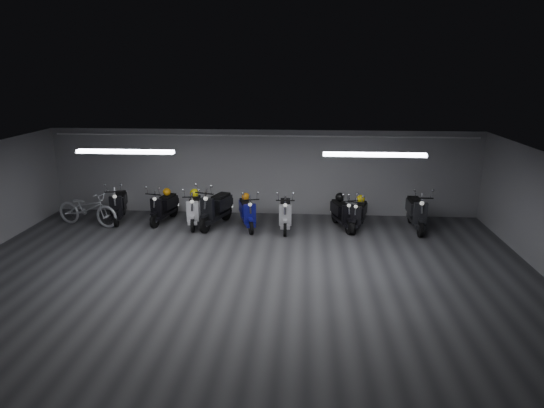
# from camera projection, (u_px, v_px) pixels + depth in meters

# --- Properties ---
(floor) EXTENTS (14.00, 10.00, 0.01)m
(floor) POSITION_uv_depth(u_px,v_px,m) (244.00, 276.00, 11.07)
(floor) COLOR #373739
(floor) RESTS_ON ground
(ceiling) EXTENTS (14.00, 10.00, 0.01)m
(ceiling) POSITION_uv_depth(u_px,v_px,m) (242.00, 158.00, 10.29)
(ceiling) COLOR slate
(ceiling) RESTS_ON ground
(back_wall) EXTENTS (14.00, 0.01, 2.80)m
(back_wall) POSITION_uv_depth(u_px,v_px,m) (263.00, 172.00, 15.48)
(back_wall) COLOR gray
(back_wall) RESTS_ON ground
(front_wall) EXTENTS (14.00, 0.01, 2.80)m
(front_wall) POSITION_uv_depth(u_px,v_px,m) (191.00, 342.00, 5.88)
(front_wall) COLOR gray
(front_wall) RESTS_ON ground
(fluor_strip_left) EXTENTS (2.40, 0.18, 0.08)m
(fluor_strip_left) POSITION_uv_depth(u_px,v_px,m) (125.00, 152.00, 11.47)
(fluor_strip_left) COLOR white
(fluor_strip_left) RESTS_ON ceiling
(fluor_strip_right) EXTENTS (2.40, 0.18, 0.08)m
(fluor_strip_right) POSITION_uv_depth(u_px,v_px,m) (374.00, 155.00, 11.06)
(fluor_strip_right) COLOR white
(fluor_strip_right) RESTS_ON ceiling
(conduit) EXTENTS (13.60, 0.05, 0.05)m
(conduit) POSITION_uv_depth(u_px,v_px,m) (262.00, 136.00, 15.06)
(conduit) COLOR white
(conduit) RESTS_ON back_wall
(scooter_0) EXTENTS (0.99, 1.93, 1.37)m
(scooter_0) POSITION_uv_depth(u_px,v_px,m) (118.00, 200.00, 14.89)
(scooter_0) COLOR black
(scooter_0) RESTS_ON floor
(scooter_1) EXTENTS (0.96, 1.84, 1.30)m
(scooter_1) POSITION_uv_depth(u_px,v_px,m) (164.00, 202.00, 14.76)
(scooter_1) COLOR black
(scooter_1) RESTS_ON floor
(scooter_2) EXTENTS (0.81, 1.84, 1.33)m
(scooter_2) POSITION_uv_depth(u_px,v_px,m) (194.00, 205.00, 14.43)
(scooter_2) COLOR silver
(scooter_2) RESTS_ON floor
(scooter_3) EXTENTS (1.27, 2.12, 1.50)m
(scooter_3) POSITION_uv_depth(u_px,v_px,m) (216.00, 203.00, 14.36)
(scooter_3) COLOR black
(scooter_3) RESTS_ON floor
(scooter_4) EXTENTS (1.06, 1.84, 1.30)m
(scooter_4) POSITION_uv_depth(u_px,v_px,m) (247.00, 208.00, 14.20)
(scooter_4) COLOR navy
(scooter_4) RESTS_ON floor
(scooter_6) EXTENTS (0.66, 1.81, 1.33)m
(scooter_6) POSITION_uv_depth(u_px,v_px,m) (285.00, 208.00, 14.07)
(scooter_6) COLOR #B1B1B5
(scooter_6) RESTS_ON floor
(scooter_7) EXTENTS (1.03, 1.78, 1.26)m
(scooter_7) POSITION_uv_depth(u_px,v_px,m) (342.00, 209.00, 14.19)
(scooter_7) COLOR black
(scooter_7) RESTS_ON floor
(scooter_8) EXTENTS (1.01, 1.73, 1.22)m
(scooter_8) POSITION_uv_depth(u_px,v_px,m) (359.00, 210.00, 14.13)
(scooter_8) COLOR black
(scooter_8) RESTS_ON floor
(scooter_9) EXTENTS (0.65, 1.93, 1.44)m
(scooter_9) POSITION_uv_depth(u_px,v_px,m) (417.00, 207.00, 14.04)
(scooter_9) COLOR black
(scooter_9) RESTS_ON floor
(bicycle) EXTENTS (2.18, 1.19, 1.34)m
(bicycle) POSITION_uv_depth(u_px,v_px,m) (87.00, 205.00, 14.45)
(bicycle) COLOR silver
(bicycle) RESTS_ON floor
(helmet_0) EXTENTS (0.25, 0.25, 0.25)m
(helmet_0) POSITION_uv_depth(u_px,v_px,m) (167.00, 192.00, 14.91)
(helmet_0) COLOR orange
(helmet_0) RESTS_ON scooter_1
(helmet_1) EXTENTS (0.24, 0.24, 0.24)m
(helmet_1) POSITION_uv_depth(u_px,v_px,m) (246.00, 197.00, 14.35)
(helmet_1) COLOR orange
(helmet_1) RESTS_ON scooter_4
(helmet_2) EXTENTS (0.26, 0.26, 0.26)m
(helmet_2) POSITION_uv_depth(u_px,v_px,m) (361.00, 199.00, 14.26)
(helmet_2) COLOR gold
(helmet_2) RESTS_ON scooter_8
(helmet_3) EXTENTS (0.28, 0.28, 0.28)m
(helmet_3) POSITION_uv_depth(u_px,v_px,m) (340.00, 197.00, 14.33)
(helmet_3) COLOR black
(helmet_3) RESTS_ON scooter_7
(helmet_4) EXTENTS (0.29, 0.29, 0.29)m
(helmet_4) POSITION_uv_depth(u_px,v_px,m) (195.00, 193.00, 14.59)
(helmet_4) COLOR yellow
(helmet_4) RESTS_ON scooter_2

